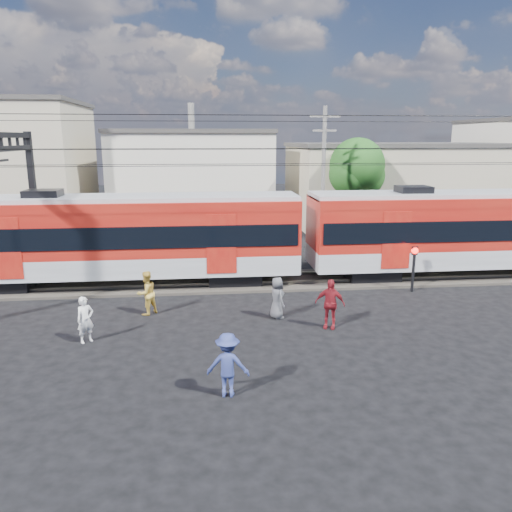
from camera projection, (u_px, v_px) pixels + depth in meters
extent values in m
plane|color=black|center=(244.00, 354.00, 15.79)|extent=(120.00, 120.00, 0.00)
cube|color=#2D2823|center=(231.00, 282.00, 23.52)|extent=(70.00, 3.40, 0.12)
cube|color=#59544C|center=(231.00, 284.00, 22.77)|extent=(70.00, 0.12, 0.12)
cube|color=#59544C|center=(230.00, 275.00, 24.22)|extent=(70.00, 0.12, 0.12)
cube|color=black|center=(7.00, 282.00, 22.43)|extent=(2.40, 2.20, 0.70)
cube|color=black|center=(234.00, 276.00, 23.47)|extent=(2.40, 2.20, 0.70)
cube|color=#92959A|center=(122.00, 262.00, 22.76)|extent=(16.00, 3.00, 0.90)
cube|color=maroon|center=(120.00, 226.00, 22.38)|extent=(16.00, 3.00, 2.40)
cube|color=black|center=(120.00, 232.00, 22.44)|extent=(15.68, 3.08, 0.95)
cube|color=#92959A|center=(118.00, 199.00, 22.10)|extent=(16.00, 2.60, 0.25)
cube|color=black|center=(370.00, 272.00, 24.14)|extent=(2.40, 2.20, 0.70)
cube|color=#92959A|center=(472.00, 253.00, 24.48)|extent=(16.00, 3.00, 0.90)
cube|color=maroon|center=(475.00, 220.00, 24.10)|extent=(16.00, 3.00, 2.40)
cube|color=black|center=(474.00, 225.00, 24.15)|extent=(15.68, 3.08, 0.95)
cube|color=#92959A|center=(478.00, 194.00, 23.81)|extent=(16.00, 2.60, 0.25)
cube|color=black|center=(34.00, 200.00, 26.06)|extent=(0.30, 0.30, 7.00)
cylinder|color=black|center=(230.00, 166.00, 21.59)|extent=(70.00, 0.03, 0.03)
cylinder|color=black|center=(228.00, 164.00, 22.94)|extent=(70.00, 0.03, 0.03)
cylinder|color=black|center=(230.00, 149.00, 21.43)|extent=(70.00, 0.03, 0.03)
cylinder|color=black|center=(228.00, 149.00, 22.78)|extent=(70.00, 0.03, 0.03)
cylinder|color=black|center=(233.00, 115.00, 18.42)|extent=(70.00, 0.03, 0.03)
cylinder|color=black|center=(225.00, 121.00, 25.19)|extent=(70.00, 0.03, 0.03)
cube|color=beige|center=(193.00, 178.00, 40.91)|extent=(12.00, 12.00, 7.00)
cube|color=#3F3D3A|center=(192.00, 132.00, 40.07)|extent=(12.24, 12.24, 0.30)
cube|color=tan|center=(394.00, 185.00, 39.75)|extent=(16.00, 10.00, 6.00)
cube|color=#3F3D3A|center=(397.00, 145.00, 39.03)|extent=(16.32, 10.20, 0.30)
cylinder|color=slate|center=(323.00, 179.00, 29.94)|extent=(0.24, 0.24, 8.50)
cube|color=slate|center=(325.00, 116.00, 29.10)|extent=(1.80, 0.12, 0.12)
cube|color=slate|center=(325.00, 131.00, 29.28)|extent=(1.40, 0.12, 0.12)
cylinder|color=#382619|center=(355.00, 210.00, 33.67)|extent=(0.36, 0.36, 3.92)
sphere|color=#244E16|center=(357.00, 165.00, 33.00)|extent=(3.64, 3.64, 3.64)
sphere|color=#244E16|center=(364.00, 176.00, 33.51)|extent=(2.80, 2.80, 2.80)
imported|color=silver|center=(85.00, 320.00, 16.56)|extent=(0.69, 0.64, 1.58)
imported|color=gold|center=(146.00, 293.00, 19.18)|extent=(1.05, 1.05, 1.72)
imported|color=navy|center=(228.00, 365.00, 13.06)|extent=(1.22, 0.82, 1.75)
imported|color=maroon|center=(330.00, 304.00, 17.78)|extent=(1.15, 0.80, 1.82)
imported|color=#47474B|center=(277.00, 298.00, 18.78)|extent=(0.75, 0.91, 1.60)
cylinder|color=black|center=(413.00, 271.00, 21.99)|extent=(0.13, 0.13, 1.93)
sphere|color=#FF140C|center=(415.00, 251.00, 21.78)|extent=(0.30, 0.30, 0.30)
cube|color=black|center=(415.00, 251.00, 21.78)|extent=(0.27, 0.06, 0.37)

